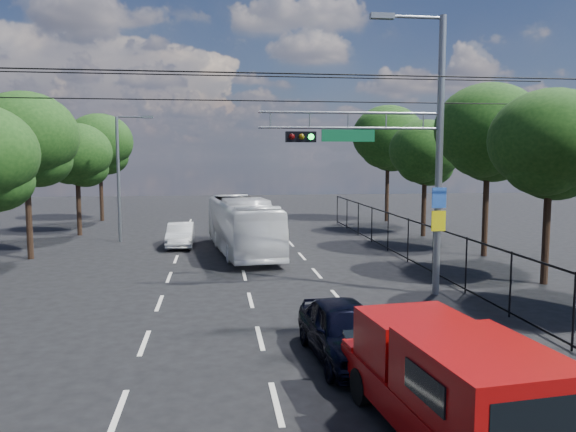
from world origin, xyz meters
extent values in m
plane|color=black|center=(0.00, 0.00, 0.00)|extent=(120.00, 120.00, 0.00)
cube|color=beige|center=(-3.00, 0.00, 0.01)|extent=(0.12, 2.00, 0.01)
cube|color=beige|center=(-3.00, 4.00, 0.01)|extent=(0.12, 2.00, 0.01)
cube|color=beige|center=(-3.00, 8.00, 0.01)|extent=(0.12, 2.00, 0.01)
cube|color=beige|center=(-3.00, 12.00, 0.01)|extent=(0.12, 2.00, 0.01)
cube|color=beige|center=(-3.00, 16.00, 0.01)|extent=(0.12, 2.00, 0.01)
cube|color=beige|center=(-3.00, 20.00, 0.01)|extent=(0.12, 2.00, 0.01)
cube|color=beige|center=(-3.00, 24.00, 0.01)|extent=(0.12, 2.00, 0.01)
cube|color=beige|center=(-3.00, 28.00, 0.01)|extent=(0.12, 2.00, 0.01)
cube|color=beige|center=(-3.00, 32.00, 0.01)|extent=(0.12, 2.00, 0.01)
cube|color=beige|center=(0.00, 0.00, 0.01)|extent=(0.12, 2.00, 0.01)
cube|color=beige|center=(0.00, 4.00, 0.01)|extent=(0.12, 2.00, 0.01)
cube|color=beige|center=(0.00, 8.00, 0.01)|extent=(0.12, 2.00, 0.01)
cube|color=beige|center=(0.00, 12.00, 0.01)|extent=(0.12, 2.00, 0.01)
cube|color=beige|center=(0.00, 16.00, 0.01)|extent=(0.12, 2.00, 0.01)
cube|color=beige|center=(0.00, 20.00, 0.01)|extent=(0.12, 2.00, 0.01)
cube|color=beige|center=(0.00, 24.00, 0.01)|extent=(0.12, 2.00, 0.01)
cube|color=beige|center=(0.00, 28.00, 0.01)|extent=(0.12, 2.00, 0.01)
cube|color=beige|center=(0.00, 32.00, 0.01)|extent=(0.12, 2.00, 0.01)
cube|color=beige|center=(3.00, 0.00, 0.01)|extent=(0.12, 2.00, 0.01)
cube|color=beige|center=(3.00, 4.00, 0.01)|extent=(0.12, 2.00, 0.01)
cube|color=beige|center=(3.00, 8.00, 0.01)|extent=(0.12, 2.00, 0.01)
cube|color=beige|center=(3.00, 12.00, 0.01)|extent=(0.12, 2.00, 0.01)
cube|color=beige|center=(3.00, 16.00, 0.01)|extent=(0.12, 2.00, 0.01)
cube|color=beige|center=(3.00, 20.00, 0.01)|extent=(0.12, 2.00, 0.01)
cube|color=beige|center=(3.00, 24.00, 0.01)|extent=(0.12, 2.00, 0.01)
cube|color=beige|center=(3.00, 28.00, 0.01)|extent=(0.12, 2.00, 0.01)
cube|color=beige|center=(3.00, 32.00, 0.01)|extent=(0.12, 2.00, 0.01)
cylinder|color=slate|center=(6.50, 8.00, 4.75)|extent=(0.24, 0.24, 9.50)
cylinder|color=slate|center=(5.50, 8.00, 9.40)|extent=(2.00, 0.10, 0.10)
cube|color=slate|center=(4.40, 8.00, 9.40)|extent=(0.80, 0.25, 0.18)
cylinder|color=slate|center=(3.40, 8.00, 6.25)|extent=(6.20, 0.08, 0.08)
cylinder|color=slate|center=(3.40, 8.00, 5.75)|extent=(6.20, 0.08, 0.08)
cube|color=black|center=(1.70, 8.00, 5.45)|extent=(1.00, 0.28, 0.35)
sphere|color=#3F0505|center=(1.38, 7.85, 5.45)|extent=(0.20, 0.20, 0.20)
sphere|color=#4C3805|center=(1.70, 7.85, 5.45)|extent=(0.20, 0.20, 0.20)
sphere|color=#0CE533|center=(2.02, 7.85, 5.45)|extent=(0.20, 0.20, 0.20)
cube|color=#0C552E|center=(3.30, 8.00, 5.50)|extent=(1.80, 0.05, 0.40)
cube|color=#2655B5|center=(6.48, 7.86, 3.40)|extent=(0.50, 0.04, 0.70)
cube|color=yellow|center=(6.48, 7.86, 2.60)|extent=(0.50, 0.04, 0.70)
cylinder|color=slate|center=(5.90, 8.00, 6.00)|extent=(0.05, 0.05, 0.50)
cylinder|color=slate|center=(4.60, 8.00, 6.00)|extent=(0.05, 0.05, 0.50)
cylinder|color=slate|center=(3.30, 8.00, 6.00)|extent=(0.05, 0.05, 0.50)
cylinder|color=slate|center=(2.00, 8.00, 6.00)|extent=(0.05, 0.05, 0.50)
cylinder|color=slate|center=(0.70, 8.00, 6.00)|extent=(0.05, 0.05, 0.50)
cylinder|color=slate|center=(-6.50, 22.00, 3.50)|extent=(0.18, 0.18, 7.00)
cylinder|color=slate|center=(-5.70, 22.00, 7.00)|extent=(1.60, 0.09, 0.09)
cube|color=slate|center=(-4.80, 22.00, 7.00)|extent=(0.60, 0.22, 0.15)
cylinder|color=black|center=(0.00, 6.00, 7.20)|extent=(22.00, 0.04, 0.04)
cylinder|color=black|center=(0.00, 9.50, 7.60)|extent=(22.00, 0.04, 0.04)
cylinder|color=black|center=(0.00, 11.00, 6.90)|extent=(22.00, 0.04, 0.04)
cube|color=black|center=(7.60, 12.00, 1.95)|extent=(0.04, 34.00, 0.06)
cube|color=black|center=(7.60, 12.00, 0.15)|extent=(0.04, 34.00, 0.06)
cylinder|color=black|center=(7.60, 2.00, 1.00)|extent=(0.06, 0.06, 2.00)
cylinder|color=black|center=(7.60, 5.00, 1.00)|extent=(0.06, 0.06, 2.00)
cylinder|color=black|center=(7.60, 8.00, 1.00)|extent=(0.06, 0.06, 2.00)
cylinder|color=black|center=(7.60, 11.00, 1.00)|extent=(0.06, 0.06, 2.00)
cylinder|color=black|center=(7.60, 14.00, 1.00)|extent=(0.06, 0.06, 2.00)
cylinder|color=black|center=(7.60, 17.00, 1.00)|extent=(0.06, 0.06, 2.00)
cylinder|color=black|center=(7.60, 20.00, 1.00)|extent=(0.06, 0.06, 2.00)
cylinder|color=black|center=(7.60, 23.00, 1.00)|extent=(0.06, 0.06, 2.00)
cylinder|color=black|center=(7.60, 26.00, 1.00)|extent=(0.06, 0.06, 2.00)
cylinder|color=black|center=(7.60, 29.00, 1.00)|extent=(0.06, 0.06, 2.00)
cylinder|color=black|center=(11.20, 9.00, 2.10)|extent=(0.28, 0.28, 4.20)
ellipsoid|color=black|center=(11.20, 9.00, 5.40)|extent=(4.50, 4.50, 3.83)
ellipsoid|color=black|center=(11.60, 9.30, 4.35)|extent=(3.00, 3.00, 2.40)
ellipsoid|color=black|center=(10.85, 8.80, 4.50)|extent=(2.85, 2.85, 2.28)
cylinder|color=black|center=(11.80, 15.00, 2.38)|extent=(0.28, 0.28, 4.76)
ellipsoid|color=black|center=(11.80, 15.00, 6.12)|extent=(5.10, 5.10, 4.33)
ellipsoid|color=black|center=(12.20, 15.30, 4.93)|extent=(3.40, 3.40, 2.72)
ellipsoid|color=black|center=(11.45, 14.80, 5.10)|extent=(3.23, 3.23, 2.58)
cylinder|color=black|center=(11.40, 22.00, 2.02)|extent=(0.28, 0.28, 4.03)
ellipsoid|color=black|center=(11.40, 22.00, 5.18)|extent=(4.32, 4.32, 3.67)
ellipsoid|color=black|center=(11.80, 22.30, 4.18)|extent=(2.88, 2.88, 2.30)
ellipsoid|color=black|center=(11.05, 21.80, 4.32)|extent=(2.74, 2.74, 2.19)
cylinder|color=black|center=(11.60, 30.00, 2.46)|extent=(0.28, 0.28, 4.93)
ellipsoid|color=black|center=(11.60, 30.00, 6.34)|extent=(5.28, 5.28, 4.49)
ellipsoid|color=black|center=(12.00, 30.30, 5.10)|extent=(3.52, 3.52, 2.82)
ellipsoid|color=black|center=(11.25, 29.80, 5.28)|extent=(3.34, 3.34, 2.68)
cylinder|color=black|center=(-9.80, 17.00, 2.24)|extent=(0.28, 0.28, 4.48)
ellipsoid|color=black|center=(-9.80, 17.00, 5.76)|extent=(4.80, 4.80, 4.08)
ellipsoid|color=black|center=(-9.40, 17.30, 4.64)|extent=(3.20, 3.20, 2.56)
ellipsoid|color=black|center=(-10.15, 16.80, 4.80)|extent=(3.04, 3.04, 2.43)
cylinder|color=black|center=(-9.40, 25.00, 1.96)|extent=(0.28, 0.28, 3.92)
ellipsoid|color=black|center=(-9.40, 25.00, 5.04)|extent=(4.20, 4.20, 3.57)
ellipsoid|color=black|center=(-9.00, 25.30, 4.06)|extent=(2.80, 2.80, 2.24)
ellipsoid|color=black|center=(-9.75, 24.80, 4.20)|extent=(2.66, 2.66, 2.13)
cylinder|color=black|center=(-9.60, 33.00, 2.30)|extent=(0.28, 0.28, 4.59)
ellipsoid|color=black|center=(-9.60, 33.00, 5.90)|extent=(4.92, 4.92, 4.18)
ellipsoid|color=black|center=(-9.20, 33.30, 4.76)|extent=(3.28, 3.28, 2.62)
ellipsoid|color=black|center=(-9.95, 32.80, 4.92)|extent=(3.12, 3.12, 2.49)
cylinder|color=black|center=(1.66, -0.23, 0.36)|extent=(0.34, 0.73, 0.71)
cylinder|color=black|center=(3.37, -0.05, 0.36)|extent=(0.34, 0.73, 0.71)
cube|color=#7D0606|center=(2.69, -1.70, 0.63)|extent=(2.47, 5.25, 0.57)
cube|color=#7D0606|center=(2.44, 0.57, 0.71)|extent=(1.93, 0.76, 0.56)
cube|color=black|center=(2.41, 0.84, 0.96)|extent=(1.76, 0.59, 0.31)
cube|color=#7D0606|center=(2.56, -0.54, 1.37)|extent=(1.99, 1.76, 0.96)
cube|color=black|center=(2.64, -1.30, 1.42)|extent=(1.57, 0.22, 0.56)
cube|color=#7D0606|center=(2.81, -2.81, 1.44)|extent=(2.16, 2.78, 1.07)
cube|color=black|center=(3.75, -2.71, 1.47)|extent=(0.17, 1.21, 0.46)
cube|color=black|center=(1.86, -2.92, 1.47)|extent=(0.17, 1.21, 0.46)
cube|color=black|center=(2.94, -4.08, 1.47)|extent=(1.47, 0.21, 0.56)
imported|color=black|center=(1.88, 2.19, 0.70)|extent=(1.92, 4.19, 1.39)
imported|color=white|center=(0.20, 17.47, 1.38)|extent=(3.48, 10.13, 2.76)
imported|color=silver|center=(-3.00, 19.80, 0.63)|extent=(1.36, 3.85, 1.27)
camera|label=1|loc=(-1.13, -10.46, 4.80)|focal=35.00mm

